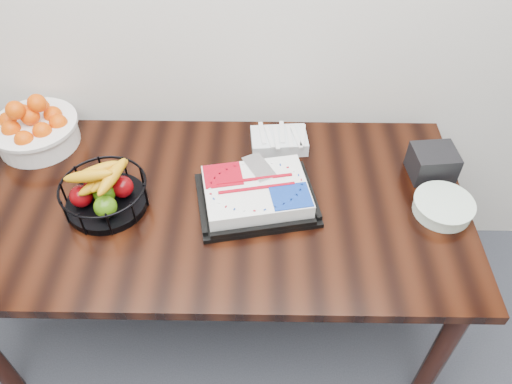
{
  "coord_description": "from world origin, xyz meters",
  "views": [
    {
      "loc": [
        0.18,
        0.8,
        2.04
      ],
      "look_at": [
        0.16,
        1.97,
        0.83
      ],
      "focal_mm": 35.0,
      "sensor_mm": 36.0,
      "label": 1
    }
  ],
  "objects_px": {
    "table": "(213,217)",
    "fruit_basket": "(104,192)",
    "plate_stack": "(443,207)",
    "napkin_box": "(432,163)",
    "tangerine_bowl": "(34,125)",
    "cake_tray": "(256,194)"
  },
  "relations": [
    {
      "from": "tangerine_bowl",
      "to": "plate_stack",
      "type": "relative_size",
      "value": 1.6
    },
    {
      "from": "table",
      "to": "fruit_basket",
      "type": "distance_m",
      "value": 0.39
    },
    {
      "from": "cake_tray",
      "to": "fruit_basket",
      "type": "distance_m",
      "value": 0.52
    },
    {
      "from": "plate_stack",
      "to": "napkin_box",
      "type": "bearing_deg",
      "value": 90.0
    },
    {
      "from": "tangerine_bowl",
      "to": "plate_stack",
      "type": "distance_m",
      "value": 1.54
    },
    {
      "from": "napkin_box",
      "to": "plate_stack",
      "type": "bearing_deg",
      "value": -90.0
    },
    {
      "from": "fruit_basket",
      "to": "plate_stack",
      "type": "relative_size",
      "value": 1.44
    },
    {
      "from": "table",
      "to": "tangerine_bowl",
      "type": "xyz_separation_m",
      "value": [
        -0.7,
        0.3,
        0.18
      ]
    },
    {
      "from": "table",
      "to": "fruit_basket",
      "type": "relative_size",
      "value": 6.07
    },
    {
      "from": "cake_tray",
      "to": "fruit_basket",
      "type": "bearing_deg",
      "value": -177.15
    },
    {
      "from": "tangerine_bowl",
      "to": "cake_tray",
      "type": "bearing_deg",
      "value": -19.46
    },
    {
      "from": "cake_tray",
      "to": "plate_stack",
      "type": "height_order",
      "value": "cake_tray"
    },
    {
      "from": "table",
      "to": "tangerine_bowl",
      "type": "relative_size",
      "value": 5.45
    },
    {
      "from": "table",
      "to": "tangerine_bowl",
      "type": "height_order",
      "value": "tangerine_bowl"
    },
    {
      "from": "tangerine_bowl",
      "to": "fruit_basket",
      "type": "relative_size",
      "value": 1.11
    },
    {
      "from": "fruit_basket",
      "to": "tangerine_bowl",
      "type": "bearing_deg",
      "value": 136.0
    },
    {
      "from": "table",
      "to": "fruit_basket",
      "type": "bearing_deg",
      "value": -175.53
    },
    {
      "from": "table",
      "to": "fruit_basket",
      "type": "height_order",
      "value": "fruit_basket"
    },
    {
      "from": "plate_stack",
      "to": "napkin_box",
      "type": "height_order",
      "value": "napkin_box"
    },
    {
      "from": "plate_stack",
      "to": "tangerine_bowl",
      "type": "bearing_deg",
      "value": 167.13
    },
    {
      "from": "plate_stack",
      "to": "table",
      "type": "bearing_deg",
      "value": 177.04
    },
    {
      "from": "table",
      "to": "plate_stack",
      "type": "height_order",
      "value": "plate_stack"
    }
  ]
}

